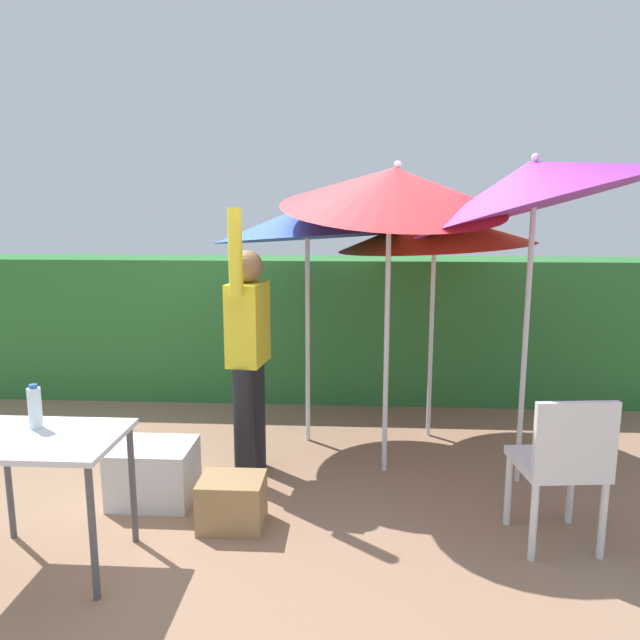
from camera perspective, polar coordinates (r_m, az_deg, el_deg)
name	(u,v)px	position (r m, az deg, el deg)	size (l,w,h in m)	color
ground_plane	(317,485)	(4.30, -0.25, -15.30)	(24.00, 24.00, 0.00)	#937056
hedge_row	(331,328)	(6.06, 1.01, -0.73)	(8.00, 0.70, 1.39)	#2D7033
umbrella_rainbow	(535,184)	(4.14, 19.59, 12.00)	(1.70, 1.66, 2.45)	silver
umbrella_orange	(394,188)	(4.16, 6.96, 12.23)	(1.55, 1.55, 2.32)	silver
umbrella_yellow	(435,230)	(4.89, 10.80, 8.37)	(1.56, 1.55, 1.90)	silver
umbrella_navy	(306,222)	(4.70, -1.31, 9.20)	(1.45, 1.45, 1.98)	silver
person_vendor	(248,347)	(4.18, -6.77, -2.55)	(0.26, 0.56, 1.88)	black
chair_plastic	(562,461)	(3.64, 21.90, -12.25)	(0.48, 0.48, 0.89)	silver
cooler_box	(154,473)	(4.18, -15.41, -13.71)	(0.51, 0.42, 0.37)	silver
crate_cardboard	(232,502)	(3.79, -8.30, -16.63)	(0.38, 0.31, 0.30)	#9E7A4C
folding_table	(42,453)	(3.48, -24.72, -11.29)	(0.80, 0.60, 0.72)	#4C4C51
bottle_water	(35,407)	(3.55, -25.31, -7.47)	(0.07, 0.07, 0.24)	silver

